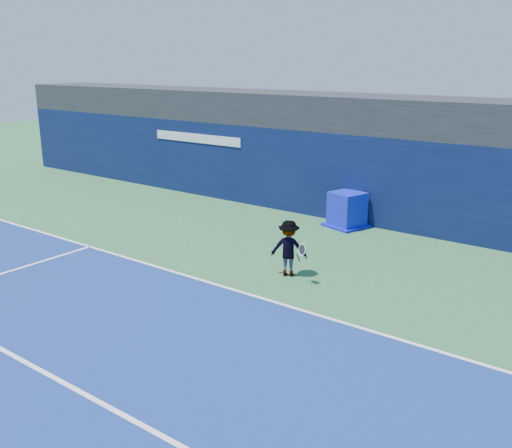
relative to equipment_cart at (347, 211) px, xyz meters
name	(u,v)px	position (x,y,z in m)	size (l,w,h in m)	color
ground	(123,329)	(-0.11, -9.56, -0.54)	(80.00, 80.00, 0.00)	#2D6438
baseline	(217,285)	(-0.11, -6.56, -0.53)	(24.00, 0.10, 0.01)	white
service_line	(37,368)	(-0.11, -11.56, -0.53)	(24.00, 0.10, 0.01)	white
stadium_band	(375,114)	(-0.11, 1.94, 3.06)	(36.00, 3.00, 1.20)	black
back_wall_assembly	(358,178)	(-0.11, 0.94, 0.97)	(36.00, 1.03, 3.00)	#0A143B
equipment_cart	(347,211)	(0.00, 0.00, 0.00)	(1.52, 1.52, 1.17)	#0D16C2
tennis_player	(289,248)	(0.94, -4.92, 0.20)	(1.27, 0.89, 1.48)	silver
tennis_ball	(232,213)	(-1.52, -4.20, 0.58)	(0.06, 0.06, 0.06)	#D4E419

